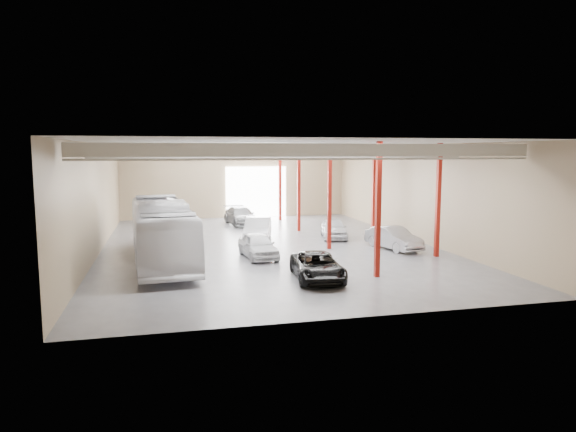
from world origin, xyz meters
name	(u,v)px	position (x,y,z in m)	size (l,w,h in m)	color
depot_shell	(268,174)	(0.13, 0.48, 4.98)	(22.12, 32.12, 7.06)	#4F4E54
coach_bus	(162,231)	(-7.07, -3.71, 1.83)	(3.08, 13.17, 3.67)	silver
black_sedan	(317,266)	(0.61, -9.88, 0.69)	(2.29, 4.97, 1.38)	black
car_row_a	(258,246)	(-1.35, -3.75, 0.75)	(1.78, 4.43, 1.51)	silver
car_row_b	(258,229)	(-0.29, 2.25, 0.84)	(1.77, 5.08, 1.67)	silver
car_row_c	(241,216)	(-0.28, 10.77, 0.77)	(2.17, 5.33, 1.55)	slate
car_right_near	(393,238)	(7.94, -3.14, 0.75)	(1.59, 4.57, 1.51)	#A7A8AC
car_right_far	(334,228)	(5.50, 2.06, 0.76)	(1.79, 4.46, 1.52)	silver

